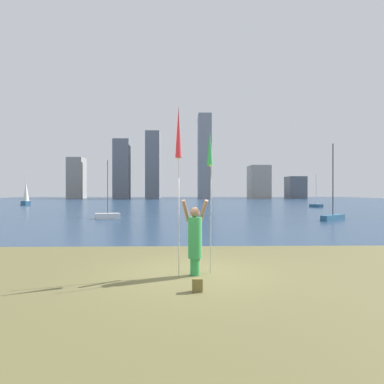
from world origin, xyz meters
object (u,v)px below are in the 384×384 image
at_px(sailboat_0, 333,215).
at_px(sailboat_1, 26,195).
at_px(sailboat_2, 108,215).
at_px(sailboat_3, 316,205).
at_px(kite_flag_left, 179,135).
at_px(bag, 197,285).
at_px(person, 195,238).
at_px(kite_flag_right, 210,153).

bearing_deg(sailboat_0, sailboat_1, 142.10).
xyz_separation_m(sailboat_2, sailboat_3, (23.71, 18.84, -0.01)).
bearing_deg(kite_flag_left, sailboat_1, 118.42).
bearing_deg(bag, sailboat_2, 107.75).
relative_size(bag, sailboat_1, 0.05).
bearing_deg(kite_flag_left, sailboat_0, 56.30).
xyz_separation_m(sailboat_1, sailboat_3, (41.83, -7.05, -1.33)).
bearing_deg(person, sailboat_1, 123.09).
relative_size(person, sailboat_0, 0.34).
relative_size(sailboat_1, sailboat_2, 1.15).
bearing_deg(sailboat_2, kite_flag_right, -69.35).
bearing_deg(sailboat_3, sailboat_1, 170.44).
bearing_deg(person, kite_flag_left, -139.20).
distance_m(kite_flag_right, sailboat_0, 19.41).
bearing_deg(kite_flag_right, sailboat_1, 119.65).
relative_size(person, sailboat_3, 0.43).
distance_m(bag, sailboat_3, 42.12).
xyz_separation_m(kite_flag_left, sailboat_2, (-5.82, 18.36, -3.27)).
relative_size(sailboat_2, sailboat_3, 1.02).
bearing_deg(bag, sailboat_0, 58.96).
height_order(kite_flag_right, sailboat_2, sailboat_2).
relative_size(bag, sailboat_2, 0.06).
height_order(sailboat_0, sailboat_2, sailboat_0).
bearing_deg(sailboat_2, sailboat_3, 38.48).
distance_m(sailboat_0, sailboat_2, 17.13).
relative_size(bag, sailboat_0, 0.05).
xyz_separation_m(bag, sailboat_2, (-6.24, 19.49, 0.13)).
relative_size(kite_flag_right, bag, 13.40).
relative_size(person, kite_flag_right, 0.52).
bearing_deg(sailboat_1, kite_flag_right, -60.35).
height_order(sailboat_0, sailboat_3, sailboat_0).
xyz_separation_m(person, sailboat_2, (-6.23, 18.05, -0.69)).
xyz_separation_m(kite_flag_left, bag, (0.42, -1.13, -3.40)).
height_order(kite_flag_right, bag, kite_flag_right).
distance_m(sailboat_0, sailboat_3, 21.41).
relative_size(person, kite_flag_left, 0.45).
bearing_deg(sailboat_0, sailboat_3, 71.91).
distance_m(person, sailboat_1, 50.24).
bearing_deg(sailboat_0, person, -123.20).
distance_m(kite_flag_left, bag, 3.61).
distance_m(person, kite_flag_right, 2.29).
height_order(kite_flag_left, sailboat_1, sailboat_1).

